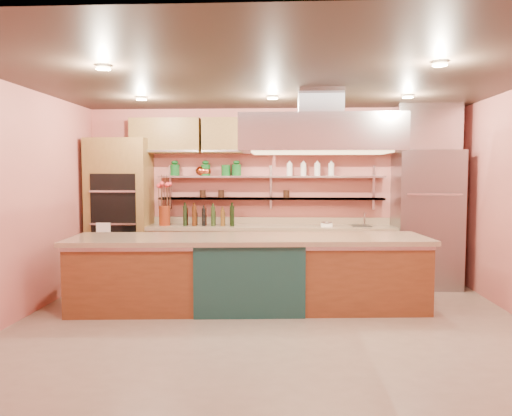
# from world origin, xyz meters

# --- Properties ---
(floor) EXTENTS (6.00, 5.00, 0.02)m
(floor) POSITION_xyz_m (0.00, 0.00, -0.01)
(floor) COLOR gray
(floor) RESTS_ON ground
(ceiling) EXTENTS (6.00, 5.00, 0.02)m
(ceiling) POSITION_xyz_m (0.00, 0.00, 2.80)
(ceiling) COLOR black
(ceiling) RESTS_ON wall_back
(wall_back) EXTENTS (6.00, 0.04, 2.80)m
(wall_back) POSITION_xyz_m (0.00, 2.50, 1.40)
(wall_back) COLOR #C9685F
(wall_back) RESTS_ON floor
(wall_front) EXTENTS (6.00, 0.04, 2.80)m
(wall_front) POSITION_xyz_m (0.00, -2.50, 1.40)
(wall_front) COLOR #C9685F
(wall_front) RESTS_ON floor
(wall_left) EXTENTS (0.04, 5.00, 2.80)m
(wall_left) POSITION_xyz_m (-3.00, 0.00, 1.40)
(wall_left) COLOR #C9685F
(wall_left) RESTS_ON floor
(oven_stack) EXTENTS (0.95, 0.64, 2.30)m
(oven_stack) POSITION_xyz_m (-2.45, 2.18, 1.15)
(oven_stack) COLOR brown
(oven_stack) RESTS_ON floor
(refrigerator) EXTENTS (0.95, 0.72, 2.10)m
(refrigerator) POSITION_xyz_m (2.35, 2.14, 1.05)
(refrigerator) COLOR gray
(refrigerator) RESTS_ON floor
(back_counter) EXTENTS (3.84, 0.64, 0.93)m
(back_counter) POSITION_xyz_m (-0.05, 2.20, 0.47)
(back_counter) COLOR tan
(back_counter) RESTS_ON floor
(wall_shelf_lower) EXTENTS (3.60, 0.26, 0.03)m
(wall_shelf_lower) POSITION_xyz_m (-0.05, 2.37, 1.35)
(wall_shelf_lower) COLOR #B9BBC1
(wall_shelf_lower) RESTS_ON wall_back
(wall_shelf_upper) EXTENTS (3.60, 0.26, 0.03)m
(wall_shelf_upper) POSITION_xyz_m (-0.05, 2.37, 1.70)
(wall_shelf_upper) COLOR #B9BBC1
(wall_shelf_upper) RESTS_ON wall_back
(upper_cabinets) EXTENTS (4.60, 0.36, 0.55)m
(upper_cabinets) POSITION_xyz_m (0.00, 2.32, 2.35)
(upper_cabinets) COLOR brown
(upper_cabinets) RESTS_ON wall_back
(range_hood) EXTENTS (2.00, 1.00, 0.45)m
(range_hood) POSITION_xyz_m (0.61, 0.77, 2.25)
(range_hood) COLOR #B9BBC1
(range_hood) RESTS_ON ceiling
(ceiling_downlights) EXTENTS (4.00, 2.80, 0.02)m
(ceiling_downlights) POSITION_xyz_m (0.00, 0.20, 2.77)
(ceiling_downlights) COLOR #FFE5A5
(ceiling_downlights) RESTS_ON ceiling
(island) EXTENTS (4.56, 1.32, 0.94)m
(island) POSITION_xyz_m (-0.29, 0.77, 0.47)
(island) COLOR brown
(island) RESTS_ON floor
(flower_vase) EXTENTS (0.22, 0.22, 0.31)m
(flower_vase) POSITION_xyz_m (-1.72, 2.15, 1.09)
(flower_vase) COLOR maroon
(flower_vase) RESTS_ON back_counter
(oil_bottle_cluster) EXTENTS (0.87, 0.26, 0.28)m
(oil_bottle_cluster) POSITION_xyz_m (-1.02, 2.15, 1.07)
(oil_bottle_cluster) COLOR black
(oil_bottle_cluster) RESTS_ON back_counter
(kitchen_scale) EXTENTS (0.21, 0.19, 0.10)m
(kitchen_scale) POSITION_xyz_m (0.82, 2.15, 0.98)
(kitchen_scale) COLOR white
(kitchen_scale) RESTS_ON back_counter
(bar_faucet) EXTENTS (0.03, 0.03, 0.21)m
(bar_faucet) POSITION_xyz_m (1.42, 2.25, 1.04)
(bar_faucet) COLOR silver
(bar_faucet) RESTS_ON back_counter
(copper_kettle) EXTENTS (0.23, 0.23, 0.15)m
(copper_kettle) POSITION_xyz_m (-1.17, 2.37, 1.79)
(copper_kettle) COLOR #B44629
(copper_kettle) RESTS_ON wall_shelf_upper
(green_canister) EXTENTS (0.17, 0.17, 0.17)m
(green_canister) POSITION_xyz_m (-0.77, 2.37, 1.80)
(green_canister) COLOR #104D1A
(green_canister) RESTS_ON wall_shelf_upper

